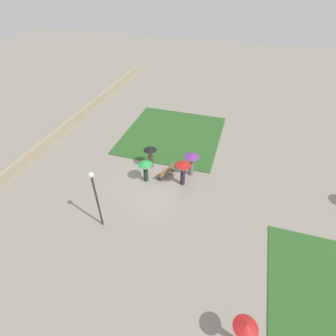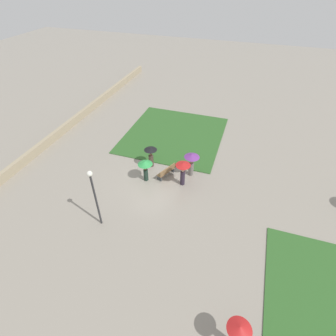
# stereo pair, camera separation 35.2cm
# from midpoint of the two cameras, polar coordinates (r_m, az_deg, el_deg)

# --- Properties ---
(ground_plane) EXTENTS (90.00, 90.00, 0.00)m
(ground_plane) POSITION_cam_midpoint_polar(r_m,az_deg,el_deg) (19.66, -3.45, -2.89)
(ground_plane) COLOR gray
(lawn_patch_near) EXTENTS (9.31, 8.77, 0.06)m
(lawn_patch_near) POSITION_cam_midpoint_polar(r_m,az_deg,el_deg) (24.95, 1.74, 7.29)
(lawn_patch_near) COLOR #2D5B26
(lawn_patch_near) RESTS_ON ground_plane
(lawn_patch_far) EXTENTS (10.13, 5.86, 0.06)m
(lawn_patch_far) POSITION_cam_midpoint_polar(r_m,az_deg,el_deg) (15.68, 32.71, -27.70)
(lawn_patch_far) COLOR #2D5B26
(lawn_patch_far) RESTS_ON ground_plane
(parapet_wall) EXTENTS (45.00, 0.35, 0.77)m
(parapet_wall) POSITION_cam_midpoint_polar(r_m,az_deg,el_deg) (24.56, -26.66, 3.17)
(parapet_wall) COLOR tan
(parapet_wall) RESTS_ON ground_plane
(park_bench) EXTENTS (1.65, 1.04, 0.90)m
(park_bench) POSITION_cam_midpoint_polar(r_m,az_deg,el_deg) (19.77, 0.20, -0.75)
(park_bench) COLOR brown
(park_bench) RESTS_ON ground_plane
(lamp_post) EXTENTS (0.32, 0.32, 4.21)m
(lamp_post) POSITION_cam_midpoint_polar(r_m,az_deg,el_deg) (15.40, -15.19, -4.99)
(lamp_post) COLOR #2D2D30
(lamp_post) RESTS_ON ground_plane
(crowd_person_purple) EXTENTS (1.14, 1.14, 1.91)m
(crowd_person_purple) POSITION_cam_midpoint_polar(r_m,az_deg,el_deg) (19.46, 5.69, 1.70)
(crowd_person_purple) COLOR slate
(crowd_person_purple) RESTS_ON ground_plane
(crowd_person_green) EXTENTS (1.08, 1.08, 1.75)m
(crowd_person_green) POSITION_cam_midpoint_polar(r_m,az_deg,el_deg) (18.96, -4.43, 0.43)
(crowd_person_green) COLOR #1E3328
(crowd_person_green) RESTS_ON ground_plane
(crowd_person_red) EXTENTS (1.09, 1.09, 1.95)m
(crowd_person_red) POSITION_cam_midpoint_polar(r_m,az_deg,el_deg) (18.54, 3.81, -0.31)
(crowd_person_red) COLOR #2D2333
(crowd_person_red) RESTS_ON ground_plane
(crowd_person_black) EXTENTS (1.00, 1.00, 1.75)m
(crowd_person_black) POSITION_cam_midpoint_polar(r_m,az_deg,el_deg) (20.40, -3.27, 3.06)
(crowd_person_black) COLOR #47382D
(crowd_person_black) RESTS_ON ground_plane
(lone_walker_mid_plaza) EXTENTS (1.02, 1.02, 1.96)m
(lone_walker_mid_plaza) POSITION_cam_midpoint_polar(r_m,az_deg,el_deg) (12.61, 15.94, -31.11)
(lone_walker_mid_plaza) COLOR #1E3328
(lone_walker_mid_plaza) RESTS_ON ground_plane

